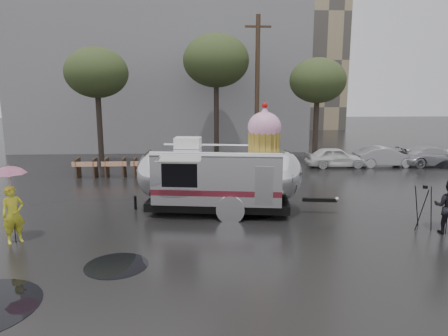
{
  "coord_description": "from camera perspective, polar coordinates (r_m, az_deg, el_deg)",
  "views": [
    {
      "loc": [
        -1.0,
        -11.04,
        4.44
      ],
      "look_at": [
        -0.17,
        3.44,
        1.66
      ],
      "focal_mm": 32.0,
      "sensor_mm": 36.0,
      "label": 1
    }
  ],
  "objects": [
    {
      "name": "tree_mid",
      "position": [
        26.13,
        -1.12,
        15.02
      ],
      "size": [
        4.2,
        4.2,
        8.03
      ],
      "color": "#382D26",
      "rests_on": "ground"
    },
    {
      "name": "parked_cars",
      "position": [
        26.61,
        25.47,
        1.76
      ],
      "size": [
        13.2,
        1.9,
        1.5
      ],
      "color": "silver",
      "rests_on": "ground"
    },
    {
      "name": "utility_pole",
      "position": [
        25.28,
        4.76,
        11.23
      ],
      "size": [
        1.6,
        0.28,
        9.0
      ],
      "color": "#473323",
      "rests_on": "ground"
    },
    {
      "name": "puddles",
      "position": [
        11.55,
        -13.82,
        -12.05
      ],
      "size": [
        8.84,
        8.87,
        0.01
      ],
      "color": "black",
      "rests_on": "ground"
    },
    {
      "name": "tree_right",
      "position": [
        25.05,
        13.24,
        11.98
      ],
      "size": [
        3.36,
        3.36,
        6.42
      ],
      "color": "#382D26",
      "rests_on": "ground"
    },
    {
      "name": "tripod",
      "position": [
        14.54,
        26.63,
        -4.55
      ],
      "size": [
        0.57,
        0.61,
        1.48
      ],
      "rotation": [
        0.0,
        0.0,
        -0.15
      ],
      "color": "black",
      "rests_on": "ground"
    },
    {
      "name": "airstream_trailer",
      "position": [
        14.78,
        -0.4,
        -0.79
      ],
      "size": [
        7.65,
        3.22,
        4.15
      ],
      "rotation": [
        0.0,
        0.0,
        -0.14
      ],
      "color": "silver",
      "rests_on": "ground"
    },
    {
      "name": "umbrella_pink",
      "position": [
        13.16,
        -28.31,
        -1.35
      ],
      "size": [
        1.19,
        1.19,
        2.36
      ],
      "color": "pink",
      "rests_on": "ground"
    },
    {
      "name": "ground",
      "position": [
        11.94,
        1.8,
        -10.98
      ],
      "size": [
        120.0,
        120.0,
        0.0
      ],
      "primitive_type": "plane",
      "color": "black",
      "rests_on": "ground"
    },
    {
      "name": "person_left",
      "position": [
        13.41,
        -27.89,
        -5.9
      ],
      "size": [
        0.74,
        0.72,
        1.73
      ],
      "primitive_type": "imported",
      "rotation": [
        0.0,
        0.0,
        0.71
      ],
      "color": "yellow",
      "rests_on": "ground"
    },
    {
      "name": "person_right",
      "position": [
        14.47,
        29.39,
        -4.87
      ],
      "size": [
        0.94,
        0.89,
        1.74
      ],
      "primitive_type": "imported",
      "rotation": [
        0.0,
        0.0,
        2.45
      ],
      "color": "black",
      "rests_on": "ground"
    },
    {
      "name": "tree_left",
      "position": [
        24.8,
        -17.74,
        12.77
      ],
      "size": [
        3.64,
        3.64,
        6.95
      ],
      "color": "#382D26",
      "rests_on": "ground"
    },
    {
      "name": "grey_building",
      "position": [
        35.23,
        -8.43,
        14.09
      ],
      "size": [
        22.0,
        12.0,
        13.0
      ],
      "primitive_type": "cube",
      "color": "slate",
      "rests_on": "ground"
    },
    {
      "name": "barricade_row",
      "position": [
        21.84,
        -15.25,
        0.14
      ],
      "size": [
        4.3,
        0.8,
        1.0
      ],
      "color": "#473323",
      "rests_on": "ground"
    }
  ]
}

